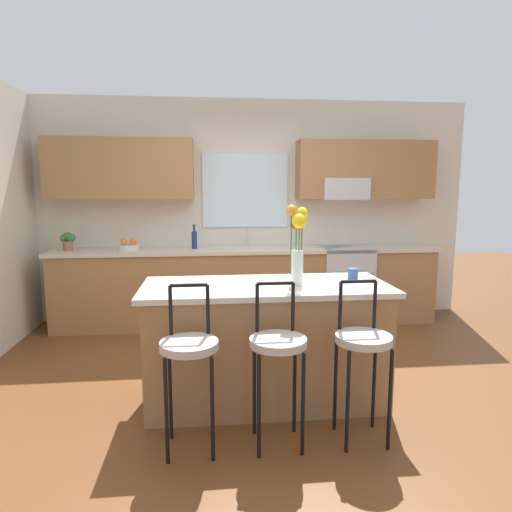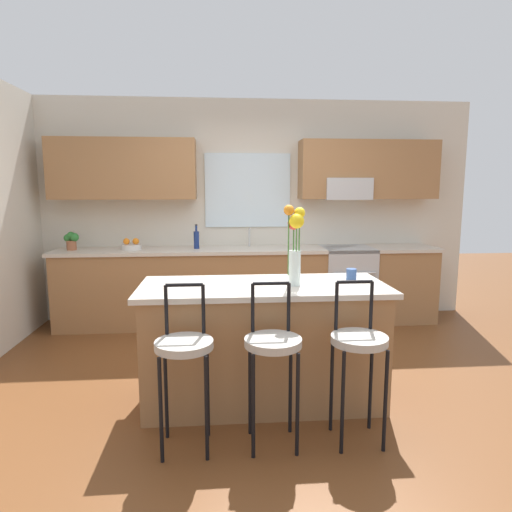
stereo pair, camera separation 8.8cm
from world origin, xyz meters
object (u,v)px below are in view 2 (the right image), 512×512
Objects in this scene: bar_stool_near at (184,352)px; potted_plant_small at (71,240)px; bar_stool_far at (359,347)px; flower_vase at (295,239)px; fruit_bowl_oranges at (131,246)px; bottle_olive_oil at (196,239)px; oven_range at (346,284)px; kitchen_island at (263,343)px; bar_stool_middle at (273,349)px; mug_ceramic at (351,274)px.

potted_plant_small reaches higher than bar_stool_near.
flower_vase reaches higher than bar_stool_far.
bottle_olive_oil reaches higher than fruit_bowl_oranges.
bottle_olive_oil reaches higher than oven_range.
kitchen_island is 8.64× the size of potted_plant_small.
bar_stool_near is (-1.78, -2.60, 0.18)m from oven_range.
kitchen_island is 2.19m from bottle_olive_oil.
kitchen_island is at bearing -56.35° from fruit_bowl_oranges.
bar_stool_near reaches higher than kitchen_island.
bar_stool_far is (1.10, 0.00, 0.00)m from bar_stool_near.
oven_range is at bearing 75.46° from bar_stool_far.
oven_range is 3.83× the size of fruit_bowl_oranges.
bar_stool_middle is at bearing -115.21° from oven_range.
bar_stool_near is 1.00× the size of bar_stool_far.
fruit_bowl_oranges is (-2.58, 0.02, 0.50)m from oven_range.
bar_stool_far is (-0.68, -2.60, 0.18)m from oven_range.
fruit_bowl_oranges is at bearing 136.79° from mug_ceramic.
bottle_olive_oil is (-0.82, 2.08, -0.23)m from flower_vase.
bar_stool_far is 4.88× the size of potted_plant_small.
mug_ceramic reaches higher than kitchen_island.
bar_stool_middle is at bearing 0.00° from bar_stool_near.
flower_vase is 2.79× the size of potted_plant_small.
bottle_olive_oil is at bearing 90.92° from bar_stool_near.
fruit_bowl_oranges is at bearing -180.00° from bottle_olive_oil.
mug_ceramic is at bearing 17.67° from flower_vase.
mug_ceramic is at bearing 77.74° from bar_stool_far.
fruit_bowl_oranges is at bearing 0.07° from potted_plant_small.
fruit_bowl_oranges is at bearing 179.45° from oven_range.
mug_ceramic is at bearing -43.21° from fruit_bowl_oranges.
oven_range is at bearing 64.79° from bar_stool_middle.
bar_stool_near is 4.88× the size of potted_plant_small.
oven_range is 0.88× the size of bar_stool_near.
flower_vase reaches higher than oven_range.
bar_stool_far is (0.55, -0.60, 0.17)m from kitchen_island.
bar_stool_middle is (0.00, -0.60, 0.17)m from kitchen_island.
bar_stool_far is at bearing 0.00° from bar_stool_middle.
flower_vase is at bearing -12.74° from kitchen_island.
bar_stool_middle is 0.86m from flower_vase.
fruit_bowl_oranges reaches higher than bar_stool_middle.
potted_plant_small is (-1.48, 2.63, 0.40)m from bar_stool_near.
fruit_bowl_oranges is (-1.35, 2.03, 0.50)m from kitchen_island.
potted_plant_small is at bearing 179.58° from oven_range.
flower_vase is 3.07m from potted_plant_small.
bar_stool_middle and bar_stool_far have the same top height.
bar_stool_middle is at bearing -62.80° from fruit_bowl_oranges.
oven_range is at bearing 55.71° from bar_stool_near.
bar_stool_near is at bearing -132.57° from kitchen_island.
mug_ceramic is 3.34m from potted_plant_small.
fruit_bowl_oranges is (-0.80, 2.63, 0.33)m from bar_stool_near.
kitchen_island is 1.77× the size of bar_stool_far.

